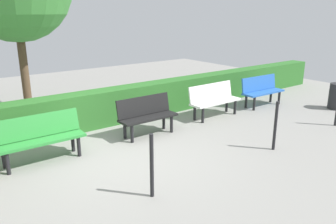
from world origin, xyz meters
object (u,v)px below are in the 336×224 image
object	(u,v)px
bench_blue	(262,90)
bench_black	(147,114)
bench_green	(40,136)
bench_white	(214,99)

from	to	relation	value
bench_blue	bench_black	xyz separation A→B (m)	(4.03, -0.00, -0.00)
bench_blue	bench_green	distance (m)	6.36
bench_white	bench_green	size ratio (longest dim) A/B	0.96
bench_black	bench_green	distance (m)	2.33
bench_blue	bench_black	size ratio (longest dim) A/B	1.05
bench_black	bench_white	bearing A→B (deg)	-177.79
bench_white	bench_green	distance (m)	4.49
bench_black	bench_green	xyz separation A→B (m)	(2.33, -0.02, 0.01)
bench_black	bench_blue	bearing A→B (deg)	-179.95
bench_white	bench_green	bearing A→B (deg)	-0.08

